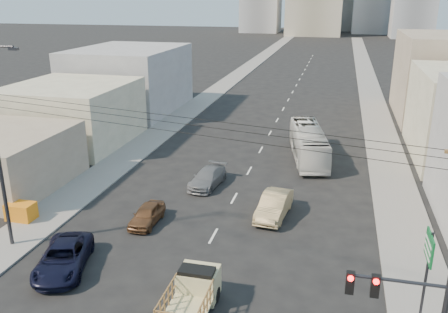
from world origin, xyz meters
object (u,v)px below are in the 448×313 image
at_px(navy_pickup, 63,258).
at_px(sedan_tan, 274,205).
at_px(sedan_grey, 207,178).
at_px(crate_stack, 21,211).
at_px(flatbed_pickup, 192,294).
at_px(city_bus, 308,143).
at_px(green_sign, 428,259).
at_px(sedan_brown, 147,215).

relative_size(navy_pickup, sedan_tan, 1.09).
xyz_separation_m(sedan_grey, crate_stack, (-10.42, -8.86, 0.01)).
xyz_separation_m(flatbed_pickup, city_bus, (3.62, 24.07, 0.40)).
relative_size(flatbed_pickup, green_sign, 0.88).
bearing_deg(crate_stack, sedan_tan, 16.11).
distance_m(flatbed_pickup, crate_stack, 15.51).
relative_size(sedan_tan, green_sign, 0.97).
bearing_deg(navy_pickup, sedan_grey, 55.27).
bearing_deg(city_bus, flatbed_pickup, -109.47).
xyz_separation_m(flatbed_pickup, sedan_tan, (2.29, 11.36, -0.30)).
height_order(navy_pickup, city_bus, city_bus).
distance_m(sedan_brown, sedan_tan, 8.56).
height_order(green_sign, crate_stack, green_sign).
bearing_deg(sedan_grey, sedan_brown, -99.01).
relative_size(flatbed_pickup, city_bus, 0.41).
bearing_deg(crate_stack, sedan_grey, 40.36).
relative_size(flatbed_pickup, navy_pickup, 0.84).
bearing_deg(green_sign, navy_pickup, 177.29).
xyz_separation_m(navy_pickup, sedan_brown, (2.28, 6.29, -0.09)).
relative_size(green_sign, crate_stack, 2.78).
bearing_deg(navy_pickup, city_bus, 45.56).
distance_m(sedan_tan, crate_stack, 16.96).
bearing_deg(sedan_tan, green_sign, -46.47).
relative_size(flatbed_pickup, sedan_brown, 1.19).
bearing_deg(navy_pickup, sedan_tan, 25.68).
relative_size(city_bus, sedan_tan, 2.21).
distance_m(city_bus, green_sign, 23.97).
xyz_separation_m(sedan_tan, green_sign, (7.87, -10.23, 2.95)).
distance_m(navy_pickup, sedan_brown, 6.69).
height_order(sedan_tan, sedan_grey, sedan_tan).
distance_m(sedan_brown, green_sign, 17.67).
relative_size(flatbed_pickup, sedan_grey, 0.95).
bearing_deg(sedan_grey, flatbed_pickup, -69.72).
relative_size(sedan_grey, green_sign, 0.93).
bearing_deg(flatbed_pickup, green_sign, 6.32).
height_order(navy_pickup, sedan_grey, navy_pickup).
distance_m(sedan_grey, green_sign, 20.13).
xyz_separation_m(city_bus, sedan_tan, (-1.34, -12.72, -0.69)).
bearing_deg(crate_stack, city_bus, 44.67).
relative_size(sedan_tan, crate_stack, 2.68).
bearing_deg(sedan_brown, green_sign, -24.04).
relative_size(sedan_tan, sedan_grey, 1.04).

